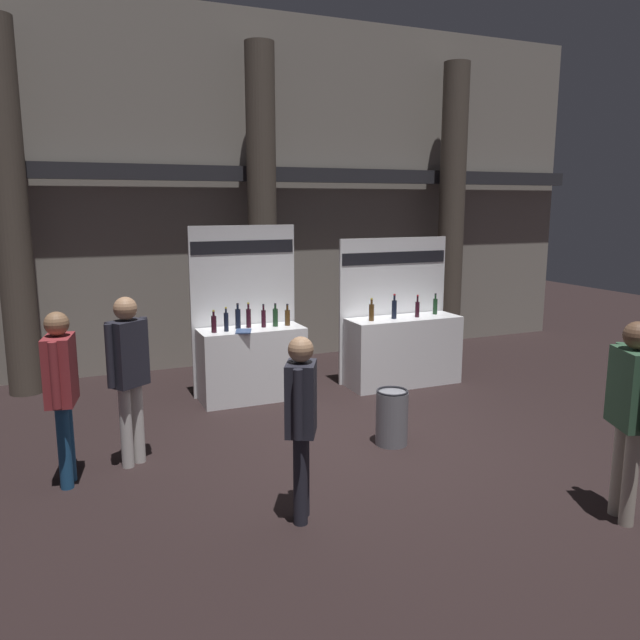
{
  "coord_description": "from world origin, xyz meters",
  "views": [
    {
      "loc": [
        -3.13,
        -5.99,
        2.72
      ],
      "look_at": [
        -0.38,
        0.46,
        1.4
      ],
      "focal_mm": 35.05,
      "sensor_mm": 36.0,
      "label": 1
    }
  ],
  "objects_px": {
    "exhibitor_booth_1": "(402,345)",
    "visitor_2": "(631,402)",
    "exhibitor_booth_0": "(251,356)",
    "visitor_4": "(61,382)",
    "visitor_3": "(129,366)",
    "visitor_0": "(301,414)",
    "trash_bin": "(392,417)"
  },
  "relations": [
    {
      "from": "exhibitor_booth_0",
      "to": "visitor_3",
      "type": "xyz_separation_m",
      "value": [
        -1.81,
        -1.7,
        0.46
      ]
    },
    {
      "from": "visitor_0",
      "to": "visitor_2",
      "type": "bearing_deg",
      "value": 94.68
    },
    {
      "from": "visitor_0",
      "to": "visitor_3",
      "type": "distance_m",
      "value": 2.15
    },
    {
      "from": "visitor_0",
      "to": "visitor_3",
      "type": "relative_size",
      "value": 0.91
    },
    {
      "from": "exhibitor_booth_1",
      "to": "visitor_4",
      "type": "distance_m",
      "value": 5.11
    },
    {
      "from": "visitor_2",
      "to": "visitor_4",
      "type": "distance_m",
      "value": 5.15
    },
    {
      "from": "visitor_0",
      "to": "exhibitor_booth_1",
      "type": "bearing_deg",
      "value": 166.11
    },
    {
      "from": "exhibitor_booth_0",
      "to": "visitor_4",
      "type": "xyz_separation_m",
      "value": [
        -2.46,
        -1.94,
        0.43
      ]
    },
    {
      "from": "exhibitor_booth_1",
      "to": "visitor_2",
      "type": "distance_m",
      "value": 4.42
    },
    {
      "from": "visitor_3",
      "to": "visitor_4",
      "type": "height_order",
      "value": "visitor_3"
    },
    {
      "from": "visitor_2",
      "to": "visitor_4",
      "type": "bearing_deg",
      "value": 80.85
    },
    {
      "from": "trash_bin",
      "to": "exhibitor_booth_1",
      "type": "bearing_deg",
      "value": 57.14
    },
    {
      "from": "trash_bin",
      "to": "visitor_2",
      "type": "distance_m",
      "value": 2.61
    },
    {
      "from": "exhibitor_booth_1",
      "to": "visitor_4",
      "type": "xyz_separation_m",
      "value": [
        -4.78,
        -1.75,
        0.45
      ]
    },
    {
      "from": "exhibitor_booth_0",
      "to": "trash_bin",
      "type": "xyz_separation_m",
      "value": [
        0.97,
        -2.27,
        -0.29
      ]
    },
    {
      "from": "exhibitor_booth_0",
      "to": "visitor_2",
      "type": "bearing_deg",
      "value": -66.78
    },
    {
      "from": "visitor_0",
      "to": "visitor_4",
      "type": "distance_m",
      "value": 2.41
    },
    {
      "from": "exhibitor_booth_1",
      "to": "visitor_4",
      "type": "relative_size",
      "value": 1.28
    },
    {
      "from": "visitor_0",
      "to": "visitor_3",
      "type": "height_order",
      "value": "visitor_3"
    },
    {
      "from": "exhibitor_booth_1",
      "to": "visitor_2",
      "type": "bearing_deg",
      "value": -94.65
    },
    {
      "from": "exhibitor_booth_0",
      "to": "visitor_3",
      "type": "distance_m",
      "value": 2.53
    },
    {
      "from": "visitor_2",
      "to": "exhibitor_booth_0",
      "type": "bearing_deg",
      "value": 44.83
    },
    {
      "from": "exhibitor_booth_0",
      "to": "visitor_0",
      "type": "bearing_deg",
      "value": -99.85
    },
    {
      "from": "exhibitor_booth_0",
      "to": "exhibitor_booth_1",
      "type": "relative_size",
      "value": 1.1
    },
    {
      "from": "exhibitor_booth_0",
      "to": "visitor_4",
      "type": "distance_m",
      "value": 3.16
    },
    {
      "from": "trash_bin",
      "to": "visitor_3",
      "type": "xyz_separation_m",
      "value": [
        -2.79,
        0.57,
        0.75
      ]
    },
    {
      "from": "visitor_0",
      "to": "visitor_2",
      "type": "height_order",
      "value": "visitor_2"
    },
    {
      "from": "exhibitor_booth_1",
      "to": "visitor_2",
      "type": "height_order",
      "value": "exhibitor_booth_1"
    },
    {
      "from": "exhibitor_booth_0",
      "to": "visitor_0",
      "type": "height_order",
      "value": "exhibitor_booth_0"
    },
    {
      "from": "exhibitor_booth_0",
      "to": "trash_bin",
      "type": "relative_size",
      "value": 3.76
    },
    {
      "from": "trash_bin",
      "to": "visitor_2",
      "type": "xyz_separation_m",
      "value": [
        0.99,
        -2.3,
        0.75
      ]
    },
    {
      "from": "exhibitor_booth_1",
      "to": "visitor_2",
      "type": "relative_size",
      "value": 1.25
    }
  ]
}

